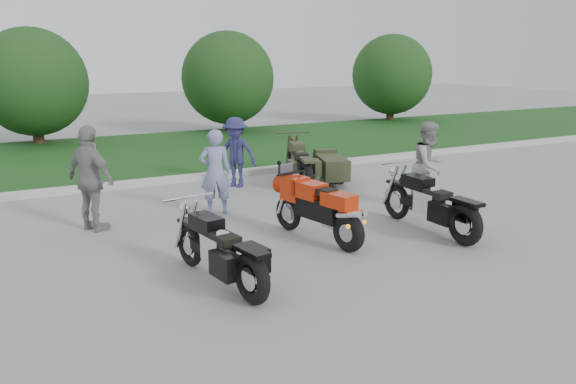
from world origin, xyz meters
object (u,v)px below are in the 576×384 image
cruiser_left (222,253)px  cruiser_right (433,206)px  cruiser_sidecar (318,166)px  person_denim (235,152)px  person_grey (429,165)px  person_stripe (215,172)px  person_back (91,179)px  sportbike_red (319,207)px

cruiser_left → cruiser_right: bearing=-3.1°
cruiser_sidecar → person_denim: (-1.87, 0.72, 0.38)m
cruiser_left → person_denim: (2.45, 5.42, 0.37)m
cruiser_right → person_grey: person_grey is taller
cruiser_sidecar → person_stripe: 3.40m
cruiser_left → person_grey: (5.24, 1.82, 0.43)m
cruiser_sidecar → person_back: (-5.47, -1.30, 0.50)m
cruiser_left → person_denim: size_ratio=1.41×
cruiser_right → person_back: size_ratio=1.30×
person_stripe → person_denim: (1.26, 2.00, -0.02)m
cruiser_left → person_back: bearing=99.0°
cruiser_right → cruiser_sidecar: (0.16, 4.24, -0.03)m
cruiser_left → cruiser_sidecar: cruiser_sidecar is taller
sportbike_red → person_stripe: size_ratio=1.25×
person_back → cruiser_right: bearing=-148.6°
person_stripe → person_back: size_ratio=0.89×
person_denim → cruiser_sidecar: bearing=26.7°
cruiser_right → person_stripe: 4.20m
person_stripe → person_back: (-2.34, -0.01, 0.10)m
cruiser_right → person_stripe: size_ratio=1.46×
person_stripe → person_back: person_back is taller
person_denim → cruiser_left: bearing=-66.7°
cruiser_left → person_stripe: 3.64m
cruiser_left → person_back: size_ratio=1.23×
sportbike_red → cruiser_left: bearing=-166.8°
cruiser_sidecar → person_grey: bearing=-54.7°
cruiser_right → person_back: bearing=150.4°
cruiser_sidecar → person_denim: person_denim is taller
cruiser_right → person_stripe: (-2.97, 2.95, 0.36)m
cruiser_left → person_stripe: bearing=61.2°
sportbike_red → cruiser_right: 2.10m
sportbike_red → cruiser_sidecar: (2.19, 3.69, -0.14)m
sportbike_red → person_stripe: person_stripe is taller
cruiser_right → cruiser_sidecar: 4.24m
person_stripe → person_grey: size_ratio=0.95×
person_stripe → person_grey: 4.35m
cruiser_right → person_grey: (1.07, 1.35, 0.41)m
cruiser_right → person_denim: (-1.71, 4.96, 0.35)m
person_grey → cruiser_left: bearing=-176.1°
sportbike_red → cruiser_right: bearing=-27.5°
person_denim → person_stripe: bearing=-74.4°
person_grey → cruiser_right: bearing=-143.6°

